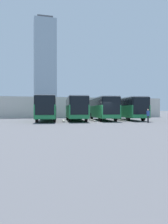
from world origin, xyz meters
TOP-DOWN VIEW (x-y plane):
  - ground_plane at (0.00, 0.00)m, footprint 600.00×600.00m
  - bus_0 at (-6.11, -5.22)m, footprint 3.97×11.48m
  - curb_divider_0 at (-4.07, -3.56)m, footprint 1.00×5.49m
  - bus_1 at (-2.03, -5.23)m, footprint 3.97×11.48m
  - curb_divider_1 at (0.00, -3.56)m, footprint 1.00×5.49m
  - bus_2 at (2.04, -5.20)m, footprint 3.97×11.48m
  - curb_divider_2 at (4.07, -3.54)m, footprint 1.00×5.49m
  - bus_3 at (6.11, -5.04)m, footprint 3.97×11.48m
  - pedestrian at (-5.20, 2.10)m, footprint 0.50×0.50m
  - station_building at (0.00, -20.93)m, footprint 38.05×12.61m
  - office_tower at (-5.67, -156.43)m, footprint 17.60×17.60m

SIDE VIEW (x-z plane):
  - ground_plane at x=0.00m, z-range 0.00..0.00m
  - curb_divider_0 at x=-4.07m, z-range 0.00..0.15m
  - curb_divider_1 at x=0.00m, z-range 0.00..0.15m
  - curb_divider_2 at x=4.07m, z-range 0.00..0.15m
  - pedestrian at x=-5.20m, z-range 0.06..1.68m
  - bus_0 at x=-6.11m, z-range 0.19..3.48m
  - bus_1 at x=-2.03m, z-range 0.19..3.48m
  - bus_2 at x=2.04m, z-range 0.19..3.48m
  - bus_3 at x=6.11m, z-range 0.19..3.48m
  - station_building at x=0.00m, z-range 0.03..4.03m
  - office_tower at x=-5.67m, z-range -0.60..76.35m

